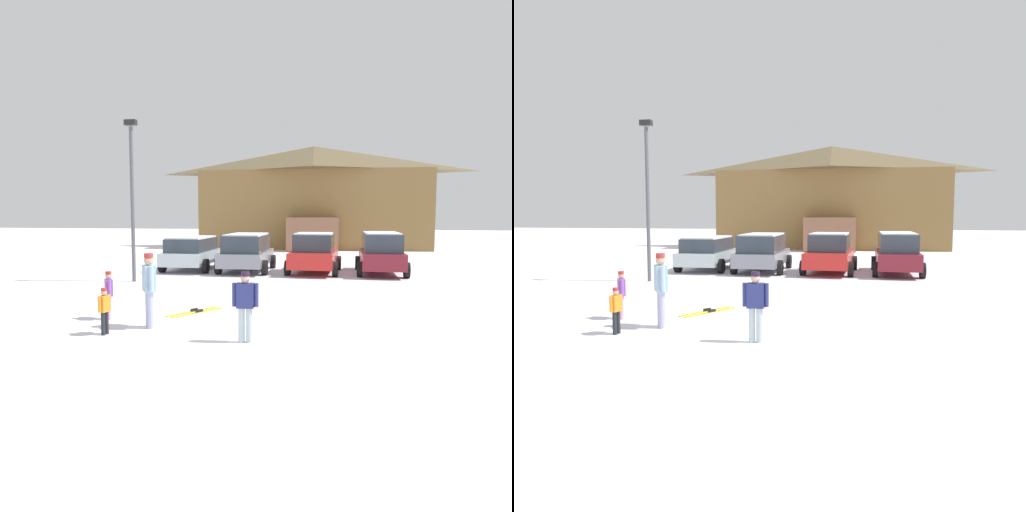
% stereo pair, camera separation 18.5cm
% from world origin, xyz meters
% --- Properties ---
extents(ground, '(160.00, 160.00, 0.00)m').
position_xyz_m(ground, '(0.00, 0.00, 0.00)').
color(ground, white).
extents(ski_lodge, '(17.96, 9.70, 8.00)m').
position_xyz_m(ski_lodge, '(0.15, 30.41, 4.05)').
color(ski_lodge, olive).
rests_on(ski_lodge, ground).
extents(parked_silver_wagon, '(2.25, 4.19, 1.54)m').
position_xyz_m(parked_silver_wagon, '(-4.41, 13.86, 0.84)').
color(parked_silver_wagon, silver).
rests_on(parked_silver_wagon, ground).
extents(parked_grey_wagon, '(2.29, 4.39, 1.70)m').
position_xyz_m(parked_grey_wagon, '(-1.80, 13.81, 0.91)').
color(parked_grey_wagon, gray).
rests_on(parked_grey_wagon, ground).
extents(parked_red_sedan, '(2.33, 4.37, 1.76)m').
position_xyz_m(parked_red_sedan, '(1.24, 13.84, 0.87)').
color(parked_red_sedan, red).
rests_on(parked_red_sedan, ground).
extents(parked_maroon_van, '(2.07, 4.27, 1.80)m').
position_xyz_m(parked_maroon_van, '(4.09, 13.96, 0.96)').
color(parked_maroon_van, maroon).
rests_on(parked_maroon_van, ground).
extents(skier_child_in_purple_jacket, '(0.30, 0.37, 1.16)m').
position_xyz_m(skier_child_in_purple_jacket, '(-3.06, 3.66, 0.66)').
color(skier_child_in_purple_jacket, '#E0A9C9').
rests_on(skier_child_in_purple_jacket, ground).
extents(skier_adult_in_blue_parka, '(0.42, 0.53, 1.67)m').
position_xyz_m(skier_adult_in_blue_parka, '(-1.76, 3.06, 0.94)').
color(skier_adult_in_blue_parka, '#A1A9D1').
rests_on(skier_adult_in_blue_parka, ground).
extents(skier_child_in_orange_jacket, '(0.18, 0.36, 0.99)m').
position_xyz_m(skier_child_in_orange_jacket, '(-2.44, 2.32, 0.56)').
color(skier_child_in_orange_jacket, black).
rests_on(skier_child_in_orange_jacket, ground).
extents(skier_teen_in_navy_coat, '(0.52, 0.23, 1.41)m').
position_xyz_m(skier_teen_in_navy_coat, '(0.59, 2.29, 0.79)').
color(skier_teen_in_navy_coat, '#A5BAC3').
rests_on(skier_teen_in_navy_coat, ground).
extents(pair_of_skis, '(1.13, 1.56, 0.08)m').
position_xyz_m(pair_of_skis, '(-1.26, 4.80, 0.02)').
color(pair_of_skis, gold).
rests_on(pair_of_skis, ground).
extents(lamp_post, '(0.44, 0.24, 6.05)m').
position_xyz_m(lamp_post, '(-5.36, 9.77, 3.38)').
color(lamp_post, '#515459').
rests_on(lamp_post, ground).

